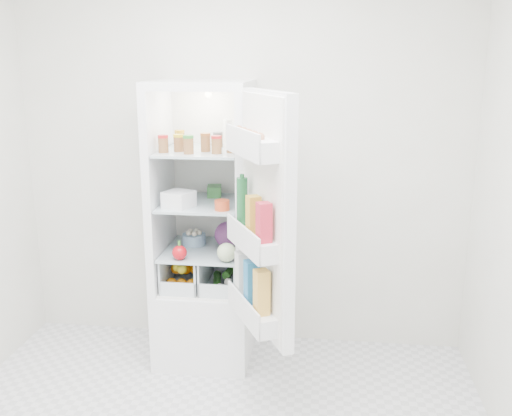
# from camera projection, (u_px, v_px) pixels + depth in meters

# --- Properties ---
(room_walls) EXTENTS (3.02, 3.02, 2.61)m
(room_walls) POSITION_uv_depth(u_px,v_px,m) (185.00, 145.00, 2.27)
(room_walls) COLOR beige
(room_walls) RESTS_ON ground
(refrigerator) EXTENTS (0.60, 0.60, 1.80)m
(refrigerator) POSITION_uv_depth(u_px,v_px,m) (206.00, 258.00, 3.73)
(refrigerator) COLOR white
(refrigerator) RESTS_ON ground
(shelf_low) EXTENTS (0.49, 0.53, 0.01)m
(shelf_low) POSITION_uv_depth(u_px,v_px,m) (204.00, 250.00, 3.65)
(shelf_low) COLOR #A9BEC7
(shelf_low) RESTS_ON refrigerator
(shelf_mid) EXTENTS (0.49, 0.53, 0.02)m
(shelf_mid) POSITION_uv_depth(u_px,v_px,m) (203.00, 203.00, 3.57)
(shelf_mid) COLOR #A9BEC7
(shelf_mid) RESTS_ON refrigerator
(shelf_top) EXTENTS (0.49, 0.53, 0.02)m
(shelf_top) POSITION_uv_depth(u_px,v_px,m) (202.00, 151.00, 3.48)
(shelf_top) COLOR #A9BEC7
(shelf_top) RESTS_ON refrigerator
(crisper_left) EXTENTS (0.23, 0.46, 0.22)m
(crisper_left) POSITION_uv_depth(u_px,v_px,m) (186.00, 268.00, 3.69)
(crisper_left) COLOR silver
(crisper_left) RESTS_ON refrigerator
(crisper_right) EXTENTS (0.23, 0.46, 0.22)m
(crisper_right) POSITION_uv_depth(u_px,v_px,m) (223.00, 270.00, 3.66)
(crisper_right) COLOR silver
(crisper_right) RESTS_ON refrigerator
(condiment_jars) EXTENTS (0.46, 0.34, 0.08)m
(condiment_jars) POSITION_uv_depth(u_px,v_px,m) (198.00, 144.00, 3.42)
(condiment_jars) COLOR #B21919
(condiment_jars) RESTS_ON shelf_top
(squeeze_bottle) EXTENTS (0.06, 0.06, 0.18)m
(squeeze_bottle) POSITION_uv_depth(u_px,v_px,m) (228.00, 134.00, 3.54)
(squeeze_bottle) COLOR white
(squeeze_bottle) RESTS_ON shelf_top
(tub_white) EXTENTS (0.20, 0.20, 0.10)m
(tub_white) POSITION_uv_depth(u_px,v_px,m) (179.00, 199.00, 3.42)
(tub_white) COLOR white
(tub_white) RESTS_ON shelf_mid
(tin_red) EXTENTS (0.10, 0.10, 0.06)m
(tin_red) POSITION_uv_depth(u_px,v_px,m) (222.00, 205.00, 3.37)
(tin_red) COLOR #C5411D
(tin_red) RESTS_ON shelf_mid
(tub_green) EXTENTS (0.11, 0.13, 0.07)m
(tub_green) POSITION_uv_depth(u_px,v_px,m) (214.00, 191.00, 3.71)
(tub_green) COLOR #387C39
(tub_green) RESTS_ON shelf_mid
(red_cabbage) EXTENTS (0.17, 0.17, 0.17)m
(red_cabbage) POSITION_uv_depth(u_px,v_px,m) (228.00, 235.00, 3.66)
(red_cabbage) COLOR #5B1F56
(red_cabbage) RESTS_ON shelf_low
(bell_pepper) EXTENTS (0.09, 0.09, 0.09)m
(bell_pepper) POSITION_uv_depth(u_px,v_px,m) (180.00, 253.00, 3.44)
(bell_pepper) COLOR #B70B14
(bell_pepper) RESTS_ON shelf_low
(mushroom_bowl) EXTENTS (0.18, 0.18, 0.07)m
(mushroom_bowl) POSITION_uv_depth(u_px,v_px,m) (194.00, 239.00, 3.73)
(mushroom_bowl) COLOR #87A8CA
(mushroom_bowl) RESTS_ON shelf_low
(salad_bag) EXTENTS (0.11, 0.11, 0.11)m
(salad_bag) POSITION_uv_depth(u_px,v_px,m) (227.00, 252.00, 3.41)
(salad_bag) COLOR #B8CC99
(salad_bag) RESTS_ON shelf_low
(citrus_pile) EXTENTS (0.20, 0.24, 0.16)m
(citrus_pile) POSITION_uv_depth(u_px,v_px,m) (184.00, 274.00, 3.65)
(citrus_pile) COLOR orange
(citrus_pile) RESTS_ON refrigerator
(veg_pile) EXTENTS (0.16, 0.30, 0.10)m
(veg_pile) POSITION_uv_depth(u_px,v_px,m) (224.00, 277.00, 3.67)
(veg_pile) COLOR #27521B
(veg_pile) RESTS_ON refrigerator
(fridge_door) EXTENTS (0.40, 0.57, 1.30)m
(fridge_door) POSITION_uv_depth(u_px,v_px,m) (263.00, 223.00, 2.98)
(fridge_door) COLOR white
(fridge_door) RESTS_ON refrigerator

